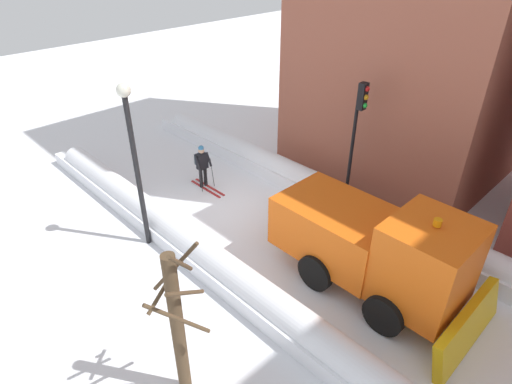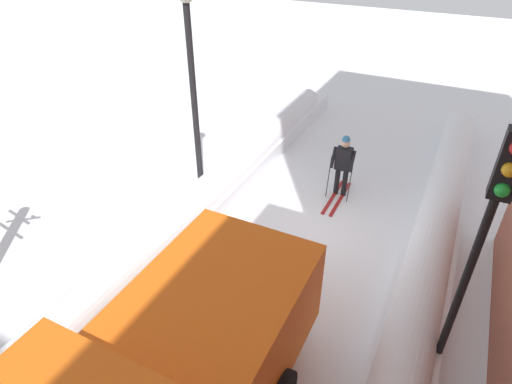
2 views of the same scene
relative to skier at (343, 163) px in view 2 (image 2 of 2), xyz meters
name	(u,v)px [view 2 (image 2 of 2)]	position (x,y,z in m)	size (l,w,h in m)	color
skier	(343,163)	(0.00, 0.00, 0.00)	(0.62, 1.80, 1.81)	black
traffic_light_pole	(486,227)	(-3.11, 4.81, 2.26)	(0.28, 0.42, 4.66)	black
street_lamp	(192,74)	(3.57, 1.61, 2.39)	(0.40, 0.40, 5.38)	black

